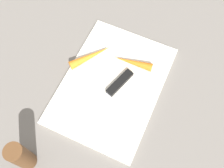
{
  "coord_description": "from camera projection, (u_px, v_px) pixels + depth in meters",
  "views": [
    {
      "loc": [
        0.29,
        0.13,
        0.69
      ],
      "look_at": [
        0.0,
        0.0,
        0.01
      ],
      "focal_mm": 43.65,
      "sensor_mm": 36.0,
      "label": 1
    }
  ],
  "objects": [
    {
      "name": "carrot_long",
      "position": [
        91.0,
        56.0,
        0.77
      ],
      "size": [
        0.12,
        0.1,
        0.02
      ],
      "primitive_type": "cone",
      "rotation": [
        0.0,
        1.57,
        2.51
      ],
      "color": "orange",
      "rests_on": "cutting_board"
    },
    {
      "name": "pepper_grinder",
      "position": [
        21.0,
        157.0,
        0.62
      ],
      "size": [
        0.04,
        0.04,
        0.12
      ],
      "primitive_type": "cylinder",
      "color": "brown",
      "rests_on": "ground_plane"
    },
    {
      "name": "carrot_short",
      "position": [
        133.0,
        62.0,
        0.76
      ],
      "size": [
        0.04,
        0.11,
        0.02
      ],
      "primitive_type": "cone",
      "rotation": [
        0.0,
        1.57,
        4.83
      ],
      "color": "orange",
      "rests_on": "cutting_board"
    },
    {
      "name": "ground_plane",
      "position": [
        112.0,
        86.0,
        0.76
      ],
      "size": [
        1.4,
        1.4,
        0.0
      ],
      "primitive_type": "plane",
      "color": "slate"
    },
    {
      "name": "knife",
      "position": [
        116.0,
        86.0,
        0.74
      ],
      "size": [
        0.2,
        0.08,
        0.01
      ],
      "rotation": [
        0.0,
        0.0,
        5.97
      ],
      "color": "#B7B7BC",
      "rests_on": "cutting_board"
    },
    {
      "name": "cutting_board",
      "position": [
        112.0,
        85.0,
        0.75
      ],
      "size": [
        0.36,
        0.26,
        0.01
      ],
      "primitive_type": "cube",
      "color": "silver",
      "rests_on": "ground_plane"
    }
  ]
}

